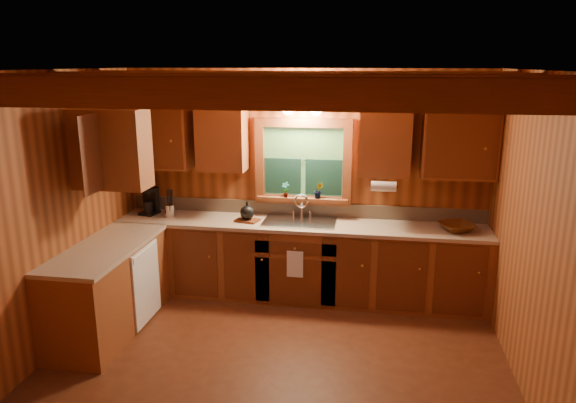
% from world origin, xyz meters
% --- Properties ---
extents(room, '(4.20, 4.20, 4.20)m').
position_xyz_m(room, '(0.00, 0.00, 1.30)').
color(room, '#542714').
rests_on(room, ground).
extents(ceiling_beams, '(4.20, 2.54, 0.18)m').
position_xyz_m(ceiling_beams, '(0.00, 0.00, 2.49)').
color(ceiling_beams, brown).
rests_on(ceiling_beams, room).
extents(base_cabinets, '(4.20, 2.22, 0.86)m').
position_xyz_m(base_cabinets, '(-0.49, 1.28, 0.43)').
color(base_cabinets, brown).
rests_on(base_cabinets, ground).
extents(countertop, '(4.20, 2.24, 0.04)m').
position_xyz_m(countertop, '(-0.48, 1.29, 0.88)').
color(countertop, tan).
rests_on(countertop, base_cabinets).
extents(backsplash, '(4.20, 0.02, 0.16)m').
position_xyz_m(backsplash, '(0.00, 1.89, 0.98)').
color(backsplash, tan).
rests_on(backsplash, room).
extents(dishwasher_panel, '(0.02, 0.60, 0.80)m').
position_xyz_m(dishwasher_panel, '(-1.47, 0.68, 0.43)').
color(dishwasher_panel, white).
rests_on(dishwasher_panel, base_cabinets).
extents(upper_cabinets, '(4.19, 1.77, 0.78)m').
position_xyz_m(upper_cabinets, '(-0.56, 1.42, 1.84)').
color(upper_cabinets, brown).
rests_on(upper_cabinets, room).
extents(window, '(1.12, 0.08, 1.00)m').
position_xyz_m(window, '(0.00, 1.87, 1.53)').
color(window, brown).
rests_on(window, room).
extents(window_sill, '(1.06, 0.14, 0.04)m').
position_xyz_m(window_sill, '(0.00, 1.82, 1.12)').
color(window_sill, brown).
rests_on(window_sill, room).
extents(wall_sconce, '(0.45, 0.21, 0.17)m').
position_xyz_m(wall_sconce, '(0.00, 1.75, 2.16)').
color(wall_sconce, black).
rests_on(wall_sconce, room).
extents(paper_towel_roll, '(0.27, 0.11, 0.11)m').
position_xyz_m(paper_towel_roll, '(0.92, 1.53, 1.37)').
color(paper_towel_roll, white).
rests_on(paper_towel_roll, upper_cabinets).
extents(dish_towel, '(0.18, 0.01, 0.30)m').
position_xyz_m(dish_towel, '(0.00, 1.26, 0.52)').
color(dish_towel, white).
rests_on(dish_towel, base_cabinets).
extents(sink, '(0.82, 0.48, 0.43)m').
position_xyz_m(sink, '(0.00, 1.60, 0.86)').
color(sink, silver).
rests_on(sink, countertop).
extents(coffee_maker, '(0.18, 0.23, 0.32)m').
position_xyz_m(coffee_maker, '(-1.82, 1.67, 1.06)').
color(coffee_maker, black).
rests_on(coffee_maker, countertop).
extents(utensil_crock, '(0.12, 0.12, 0.33)m').
position_xyz_m(utensil_crock, '(-1.54, 1.57, 0.98)').
color(utensil_crock, silver).
rests_on(utensil_crock, countertop).
extents(cutting_board, '(0.29, 0.24, 0.02)m').
position_xyz_m(cutting_board, '(-0.60, 1.54, 0.91)').
color(cutting_board, '#592813').
rests_on(cutting_board, countertop).
extents(teakettle, '(0.16, 0.16, 0.21)m').
position_xyz_m(teakettle, '(-0.60, 1.54, 1.01)').
color(teakettle, black).
rests_on(teakettle, cutting_board).
extents(wicker_basket, '(0.47, 0.47, 0.09)m').
position_xyz_m(wicker_basket, '(1.72, 1.56, 0.94)').
color(wicker_basket, '#48230C').
rests_on(wicker_basket, countertop).
extents(potted_plant_left, '(0.11, 0.09, 0.18)m').
position_xyz_m(potted_plant_left, '(-0.19, 1.79, 1.23)').
color(potted_plant_left, '#592813').
rests_on(potted_plant_left, window_sill).
extents(potted_plant_right, '(0.11, 0.09, 0.19)m').
position_xyz_m(potted_plant_right, '(0.19, 1.79, 1.23)').
color(potted_plant_right, '#592813').
rests_on(potted_plant_right, window_sill).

